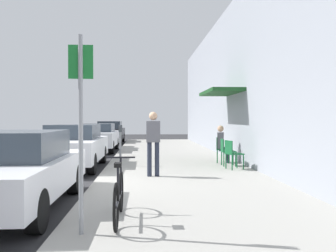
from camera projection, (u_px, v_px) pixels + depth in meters
ground_plane at (94, 186)px, 8.75m from camera, size 60.00×60.00×0.00m
sidewalk_slab at (178, 171)px, 10.89m from camera, size 4.50×32.00×0.12m
building_facade at (256, 74)px, 11.01m from camera, size 1.40×32.00×6.04m
parked_car_0 at (14, 169)px, 6.41m from camera, size 1.80×4.40×1.41m
parked_car_1 at (74, 146)px, 11.79m from camera, size 1.80×4.40×1.45m
parked_car_2 at (98, 137)px, 18.05m from camera, size 1.80×4.40×1.41m
parked_car_3 at (110, 132)px, 24.33m from camera, size 1.80×4.40×1.50m
parking_meter at (120, 142)px, 11.61m from camera, size 0.12×0.10×1.32m
street_sign at (81, 118)px, 4.66m from camera, size 0.32×0.06×2.60m
bicycle_0 at (119, 197)px, 5.29m from camera, size 0.46×1.71×0.90m
cafe_chair_0 at (232, 153)px, 10.77m from camera, size 0.54×0.54×0.87m
cafe_chair_1 at (226, 150)px, 11.57m from camera, size 0.45×0.45×0.87m
cafe_chair_2 at (220, 148)px, 12.43m from camera, size 0.52×0.52×0.87m
seated_patron_2 at (222, 143)px, 12.42m from camera, size 0.48×0.43×1.29m
pedestrian_standing at (153, 138)px, 9.43m from camera, size 0.36×0.22×1.70m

